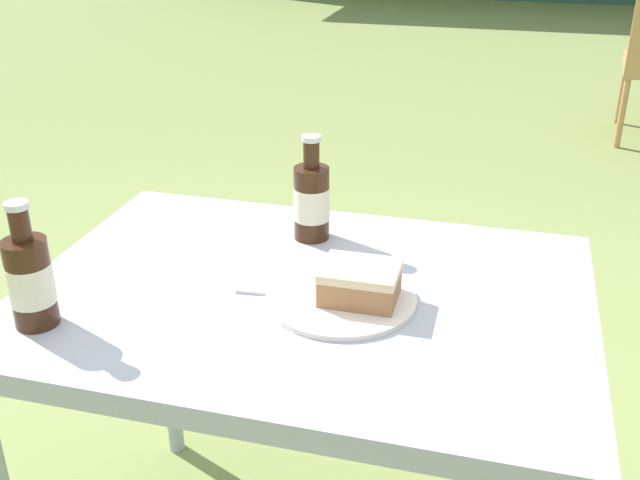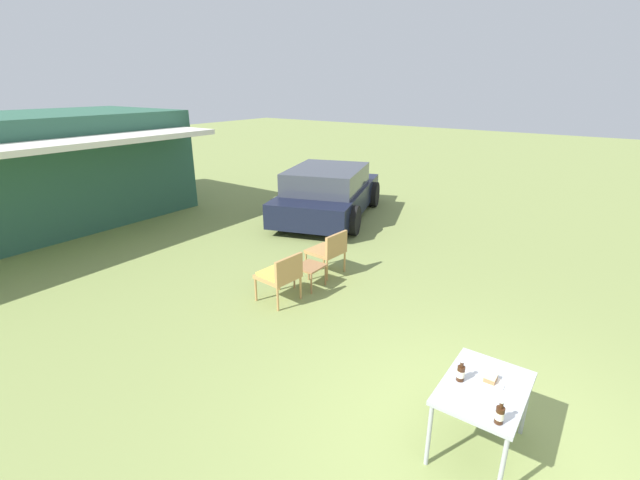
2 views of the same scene
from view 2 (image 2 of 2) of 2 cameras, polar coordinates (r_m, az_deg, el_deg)
ground_plane at (r=4.77m, az=19.94°, el=-24.55°), size 60.00×60.00×0.00m
parked_car at (r=11.02m, az=1.09°, el=6.34°), size 4.49×3.07×1.30m
wicker_chair_cushioned at (r=6.71m, az=-5.31°, el=-4.50°), size 0.61×0.60×0.80m
wicker_chair_plain at (r=7.65m, az=1.20°, el=-1.24°), size 0.61×0.60×0.80m
garden_side_table at (r=7.21m, az=-1.36°, el=-3.80°), size 0.46×0.41×0.39m
patio_table at (r=4.35m, az=20.99°, el=-18.45°), size 0.97×0.70×0.71m
cake_on_plate at (r=4.36m, az=21.71°, el=-16.94°), size 0.26×0.26×0.07m
cola_bottle_near at (r=4.26m, az=18.26°, el=-16.48°), size 0.07×0.07×0.21m
cola_bottle_far at (r=3.94m, az=22.84°, el=-20.66°), size 0.07×0.07×0.21m
fork at (r=4.29m, az=21.42°, el=-17.92°), size 0.19×0.03×0.01m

